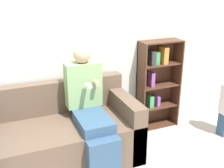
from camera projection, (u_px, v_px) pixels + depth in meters
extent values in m
cube|color=silver|center=(64.00, 41.00, 3.24)|extent=(10.00, 0.06, 2.55)
cube|color=brown|center=(50.00, 150.00, 3.00)|extent=(1.98, 0.68, 0.47)
cube|color=brown|center=(42.00, 117.00, 3.29)|extent=(1.98, 0.14, 0.86)
cube|color=brown|center=(127.00, 125.00, 3.29)|extent=(0.17, 0.68, 0.68)
cube|color=#335170|center=(104.00, 161.00, 2.82)|extent=(0.34, 0.12, 0.47)
cube|color=#335170|center=(93.00, 122.00, 2.98)|extent=(0.34, 0.48, 0.11)
cube|color=#84AD70|center=(83.00, 84.00, 3.16)|extent=(0.40, 0.18, 0.51)
sphere|color=tan|center=(82.00, 55.00, 3.04)|extent=(0.19, 0.19, 0.19)
cylinder|color=tan|center=(96.00, 83.00, 3.06)|extent=(0.05, 0.10, 0.05)
cube|color=white|center=(88.00, 86.00, 2.98)|extent=(0.05, 0.12, 0.02)
cube|color=#4C2D1E|center=(141.00, 88.00, 3.68)|extent=(0.02, 0.24, 1.21)
cube|color=#4C2D1E|center=(176.00, 83.00, 3.87)|extent=(0.02, 0.24, 1.21)
cube|color=#4C2D1E|center=(155.00, 83.00, 3.87)|extent=(0.56, 0.02, 1.21)
cube|color=#4C2D1E|center=(156.00, 125.00, 3.99)|extent=(0.53, 0.20, 0.02)
cube|color=#4C2D1E|center=(158.00, 106.00, 3.88)|extent=(0.53, 0.20, 0.02)
cube|color=#4C2D1E|center=(159.00, 85.00, 3.78)|extent=(0.53, 0.20, 0.02)
cube|color=#4C2D1E|center=(160.00, 64.00, 3.67)|extent=(0.53, 0.20, 0.02)
cube|color=#4C2D1E|center=(161.00, 41.00, 3.57)|extent=(0.53, 0.20, 0.02)
cube|color=#429956|center=(156.00, 58.00, 3.61)|extent=(0.06, 0.12, 0.16)
cube|color=#934CA3|center=(151.00, 79.00, 3.70)|extent=(0.05, 0.12, 0.19)
cube|color=#333338|center=(151.00, 58.00, 3.59)|extent=(0.06, 0.16, 0.18)
cube|color=orange|center=(163.00, 55.00, 3.65)|extent=(0.06, 0.17, 0.22)
cube|color=#934CA3|center=(157.00, 101.00, 3.85)|extent=(0.04, 0.12, 0.14)
cube|color=#429956|center=(150.00, 101.00, 3.80)|extent=(0.06, 0.13, 0.16)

